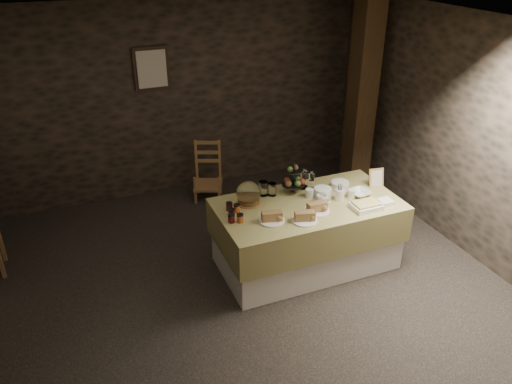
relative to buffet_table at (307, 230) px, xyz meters
name	(u,v)px	position (x,y,z in m)	size (l,w,h in m)	color
ground_plane	(232,290)	(-0.92, -0.14, -0.44)	(5.50, 5.00, 0.01)	black
room_shell	(228,151)	(-0.92, -0.14, 1.12)	(5.52, 5.02, 2.60)	black
buffet_table	(307,230)	(0.00, 0.00, 0.00)	(1.93, 1.03, 0.76)	white
chair	(206,173)	(-0.53, 1.94, -0.09)	(0.48, 0.47, 0.62)	brown
timber_column	(361,101)	(1.49, 1.39, 0.86)	(0.30, 0.30, 2.60)	black
framed_picture	(152,69)	(-1.07, 2.32, 1.31)	(0.45, 0.04, 0.55)	#2F2117
plate_stack_a	(323,192)	(0.21, 0.08, 0.37)	(0.19, 0.19, 0.10)	white
plate_stack_b	(340,185)	(0.48, 0.17, 0.37)	(0.20, 0.20, 0.09)	white
cutlery_holder	(340,195)	(0.34, -0.05, 0.38)	(0.10, 0.10, 0.12)	white
cup_a	(322,199)	(0.13, -0.05, 0.37)	(0.12, 0.12, 0.10)	white
cup_b	(326,204)	(0.12, -0.15, 0.37)	(0.09, 0.09, 0.09)	white
mug_c	(310,193)	(0.07, 0.12, 0.37)	(0.09, 0.09, 0.10)	white
mug_d	(352,194)	(0.49, -0.06, 0.37)	(0.08, 0.08, 0.09)	white
bowl	(360,193)	(0.60, -0.05, 0.35)	(0.22, 0.22, 0.05)	white
cake_dome	(249,194)	(-0.58, 0.24, 0.43)	(0.26, 0.26, 0.26)	brown
fruit_stand	(294,181)	(-0.03, 0.29, 0.46)	(0.25, 0.25, 0.36)	black
bread_platter_left	(272,218)	(-0.50, -0.19, 0.36)	(0.26, 0.26, 0.11)	white
bread_platter_center	(305,217)	(-0.20, -0.30, 0.36)	(0.26, 0.26, 0.11)	white
bread_platter_right	(317,208)	(0.00, -0.19, 0.36)	(0.26, 0.26, 0.11)	white
jam_jars	(234,213)	(-0.82, 0.04, 0.36)	(0.18, 0.32, 0.07)	#560E17
tart_dish	(366,206)	(0.50, -0.32, 0.36)	(0.30, 0.22, 0.07)	white
square_dish	(385,202)	(0.74, -0.31, 0.35)	(0.14, 0.14, 0.04)	white
menu_frame	(376,178)	(0.89, 0.09, 0.41)	(0.17, 0.02, 0.22)	brown
storage_jar_a	(263,188)	(-0.36, 0.35, 0.40)	(0.10, 0.10, 0.16)	white
storage_jar_b	(272,189)	(-0.28, 0.31, 0.39)	(0.09, 0.09, 0.14)	white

